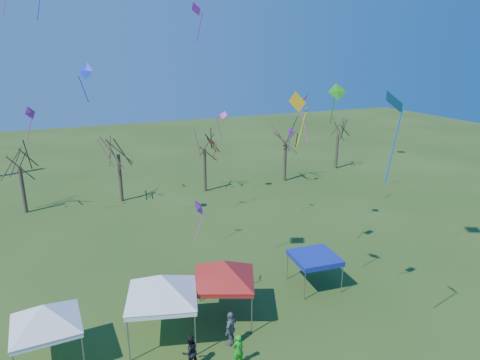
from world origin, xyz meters
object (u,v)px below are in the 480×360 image
object	(u,v)px
tree_3	(204,133)
tent_white_west	(44,309)
person_green	(238,350)
tent_white_mid	(161,279)
tree_5	(339,122)
tent_red	(223,264)
person_dark	(190,351)
tree_2	(117,137)
person_grey	(231,328)
tree_4	(286,127)
tree_1	(17,150)
tent_blue	(315,258)

from	to	relation	value
tree_3	tent_white_west	distance (m)	26.17
tent_white_west	person_green	size ratio (longest dim) A/B	2.54
tent_white_west	tent_white_mid	distance (m)	5.32
tree_3	tent_white_mid	distance (m)	23.74
tree_5	tent_red	world-z (taller)	tree_5
person_green	person_dark	distance (m)	2.21
tree_5	tent_white_west	world-z (taller)	tree_5
tree_2	tent_white_mid	distance (m)	22.12
tree_5	person_grey	xyz separation A→B (m)	(-24.35, -25.40, -4.81)
tree_2	tree_3	world-z (taller)	tree_2
tree_5	tent_red	bearing A→B (deg)	-135.88
tree_4	tent_white_west	size ratio (longest dim) A/B	1.92
tree_1	tree_2	size ratio (longest dim) A/B	0.92
tent_white_mid	tent_white_west	bearing A→B (deg)	177.37
person_grey	person_green	bearing A→B (deg)	38.75
tree_2	person_green	bearing A→B (deg)	-86.60
tent_white_west	person_green	bearing A→B (deg)	-23.98
tree_2	tent_white_west	world-z (taller)	tree_2
tent_white_mid	tent_red	bearing A→B (deg)	8.04
tree_1	tree_2	world-z (taller)	tree_2
tree_2	tree_3	distance (m)	8.41
tent_red	tent_white_west	bearing A→B (deg)	-178.40
tree_4	person_dark	distance (m)	30.67
tree_5	tent_red	distance (m)	33.26
tree_1	person_green	size ratio (longest dim) A/B	4.66
tent_white_mid	tent_blue	bearing A→B (deg)	7.35
tree_4	tree_5	world-z (taller)	tree_4
tree_2	tree_3	bearing A→B (deg)	-2.27
tree_1	person_dark	xyz separation A→B (m)	(7.82, -24.70, -4.96)
tree_1	tree_3	bearing A→B (deg)	-2.06
tent_blue	tree_3	bearing A→B (deg)	90.34
tree_3	person_green	xyz separation A→B (m)	(-6.90, -24.85, -5.27)
tent_white_west	tent_blue	size ratio (longest dim) A/B	1.43
tree_2	tree_3	size ratio (longest dim) A/B	1.03
tree_4	tree_3	bearing A→B (deg)	179.74
tree_1	person_grey	world-z (taller)	tree_1
tent_blue	person_grey	size ratio (longest dim) A/B	1.57
person_green	person_grey	bearing A→B (deg)	-104.91
tree_3	tent_white_mid	bearing A→B (deg)	-113.95
tree_3	tree_5	size ratio (longest dim) A/B	1.06
tent_white_west	tent_red	distance (m)	8.76
tree_4	tent_blue	xyz separation A→B (m)	(-9.20, -20.26, -4.15)
tree_5	tent_red	size ratio (longest dim) A/B	1.81
tree_2	person_grey	bearing A→B (deg)	-85.80
person_dark	tree_3	bearing A→B (deg)	-125.16
tree_3	person_green	bearing A→B (deg)	-105.53
tree_1	tree_3	size ratio (longest dim) A/B	0.95
tree_2	tree_5	xyz separation A→B (m)	(26.09, 1.69, -0.56)
tree_3	tree_1	bearing A→B (deg)	177.94
tree_5	tree_3	bearing A→B (deg)	-173.48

